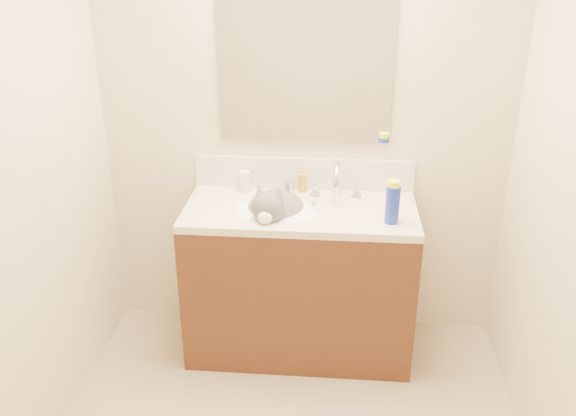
% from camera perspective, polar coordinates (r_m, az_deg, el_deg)
% --- Properties ---
extents(room_shell, '(2.24, 2.54, 2.52)m').
position_cam_1_polar(room_shell, '(2.00, -0.56, 5.02)').
color(room_shell, beige).
rests_on(room_shell, ground).
extents(vanity_cabinet, '(1.20, 0.55, 0.82)m').
position_cam_1_polar(vanity_cabinet, '(3.35, 1.10, -7.04)').
color(vanity_cabinet, '#462413').
rests_on(vanity_cabinet, ground).
extents(counter_slab, '(1.20, 0.55, 0.04)m').
position_cam_1_polar(counter_slab, '(3.15, 1.17, -0.33)').
color(counter_slab, beige).
rests_on(counter_slab, vanity_cabinet).
extents(basin, '(0.45, 0.36, 0.14)m').
position_cam_1_polar(basin, '(3.15, -1.06, -1.31)').
color(basin, white).
rests_on(basin, vanity_cabinet).
extents(faucet, '(0.28, 0.20, 0.21)m').
position_cam_1_polar(faucet, '(3.23, 4.54, 2.27)').
color(faucet, silver).
rests_on(faucet, counter_slab).
extents(cat, '(0.36, 0.45, 0.33)m').
position_cam_1_polar(cat, '(3.15, -1.23, -0.39)').
color(cat, '#514F51').
rests_on(cat, basin).
extents(backsplash, '(1.20, 0.02, 0.18)m').
position_cam_1_polar(backsplash, '(3.35, 1.49, 3.24)').
color(backsplash, silver).
rests_on(backsplash, counter_slab).
extents(mirror, '(0.90, 0.02, 0.80)m').
position_cam_1_polar(mirror, '(3.19, 1.60, 13.20)').
color(mirror, white).
rests_on(mirror, room_shell).
extents(pill_bottle, '(0.07, 0.07, 0.11)m').
position_cam_1_polar(pill_bottle, '(3.34, -4.04, 2.51)').
color(pill_bottle, silver).
rests_on(pill_bottle, counter_slab).
extents(pill_label, '(0.07, 0.07, 0.04)m').
position_cam_1_polar(pill_label, '(3.34, -4.03, 2.30)').
color(pill_label, yellow).
rests_on(pill_label, pill_bottle).
extents(silver_jar, '(0.06, 0.06, 0.06)m').
position_cam_1_polar(silver_jar, '(3.32, 0.04, 1.98)').
color(silver_jar, '#B7B7BC').
rests_on(silver_jar, counter_slab).
extents(amber_bottle, '(0.04, 0.04, 0.10)m').
position_cam_1_polar(amber_bottle, '(3.32, 1.36, 2.37)').
color(amber_bottle, '#C68017').
rests_on(amber_bottle, counter_slab).
extents(toothbrush, '(0.06, 0.13, 0.01)m').
position_cam_1_polar(toothbrush, '(3.17, 2.46, 0.34)').
color(toothbrush, silver).
rests_on(toothbrush, counter_slab).
extents(toothbrush_head, '(0.03, 0.04, 0.02)m').
position_cam_1_polar(toothbrush_head, '(3.17, 2.46, 0.40)').
color(toothbrush_head, '#659AD7').
rests_on(toothbrush_head, counter_slab).
extents(spray_can, '(0.08, 0.08, 0.19)m').
position_cam_1_polar(spray_can, '(2.99, 9.74, 0.31)').
color(spray_can, '#182AAB').
rests_on(spray_can, counter_slab).
extents(spray_cap, '(0.07, 0.07, 0.04)m').
position_cam_1_polar(spray_cap, '(2.95, 9.88, 2.17)').
color(spray_cap, '#DDED19').
rests_on(spray_cap, spray_can).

